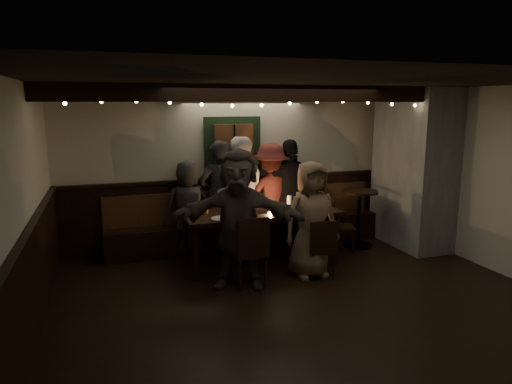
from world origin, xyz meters
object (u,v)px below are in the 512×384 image
object	(u,v)px
person_c	(239,195)
person_f	(239,219)
person_d	(271,196)
high_top	(359,211)
person_b	(219,197)
dining_table	(260,215)
chair_near_right	(322,246)
person_g	(311,220)
person_a	(189,208)
person_e	(291,194)
chair_near_left	(251,248)
chair_end	(336,222)

from	to	relation	value
person_c	person_f	xyz separation A→B (m)	(-0.41, -1.41, -0.02)
person_d	person_f	bearing A→B (deg)	52.99
high_top	person_b	bearing A→B (deg)	169.40
dining_table	chair_near_right	world-z (taller)	dining_table
person_d	person_g	world-z (taller)	person_d
high_top	person_c	world-z (taller)	person_c
person_f	person_g	bearing A→B (deg)	24.59
dining_table	person_a	xyz separation A→B (m)	(-0.93, 0.77, 0.01)
dining_table	chair_near_right	bearing A→B (deg)	-53.91
high_top	person_e	distance (m)	1.18
person_c	person_e	bearing A→B (deg)	-172.06
dining_table	high_top	distance (m)	1.86
person_e	person_f	bearing A→B (deg)	54.80
dining_table	person_d	world-z (taller)	person_d
chair_near_left	person_b	bearing A→B (deg)	91.47
chair_near_left	person_d	world-z (taller)	person_d
chair_end	person_b	world-z (taller)	person_b
person_c	person_d	distance (m)	0.59
chair_near_right	person_d	world-z (taller)	person_d
person_e	high_top	bearing A→B (deg)	169.42
person_a	person_f	size ratio (longest dim) A/B	0.83
chair_end	high_top	xyz separation A→B (m)	(0.49, 0.13, 0.11)
chair_near_left	chair_near_right	world-z (taller)	chair_near_left
chair_end	person_b	size ratio (longest dim) A/B	0.48
dining_table	person_b	size ratio (longest dim) A/B	1.27
chair_near_right	person_f	distance (m)	1.24
chair_end	person_f	world-z (taller)	person_f
chair_near_right	person_e	world-z (taller)	person_e
person_b	person_c	distance (m)	0.32
chair_near_left	person_d	distance (m)	1.83
person_g	person_c	bearing A→B (deg)	113.19
person_a	person_d	bearing A→B (deg)	179.59
person_b	person_e	bearing A→B (deg)	166.51
dining_table	person_c	distance (m)	0.70
high_top	dining_table	bearing A→B (deg)	-171.52
chair_near_left	chair_end	distance (m)	2.02
dining_table	chair_near_left	bearing A→B (deg)	-116.26
dining_table	person_e	xyz separation A→B (m)	(0.75, 0.64, 0.15)
person_c	person_g	distance (m)	1.50
chair_near_left	person_f	world-z (taller)	person_f
person_a	person_b	distance (m)	0.50
person_a	person_b	xyz separation A→B (m)	(0.47, -0.06, 0.15)
chair_end	person_c	distance (m)	1.63
person_b	dining_table	bearing A→B (deg)	112.48
chair_end	person_g	world-z (taller)	person_g
high_top	person_a	world-z (taller)	person_a
chair_near_left	person_f	bearing A→B (deg)	145.13
person_g	high_top	bearing A→B (deg)	34.23
person_b	person_g	size ratio (longest dim) A/B	1.12
person_a	chair_near_left	bearing A→B (deg)	108.10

